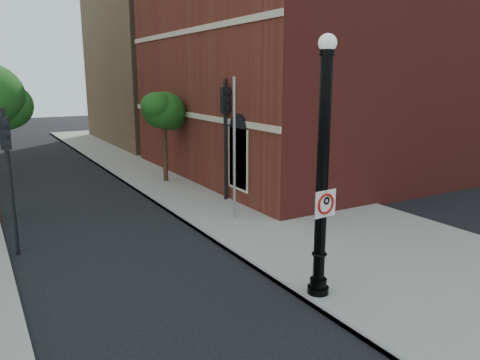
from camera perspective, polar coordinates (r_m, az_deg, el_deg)
ground at (r=10.41m, az=0.93°, el=-18.63°), size 120.00×120.00×0.00m
sidewalk_right at (r=21.25m, az=0.90°, el=-1.97°), size 8.00×60.00×0.12m
curb_edge at (r=19.57m, az=-9.08°, el=-3.38°), size 0.10×60.00×0.14m
brick_wall_building at (r=29.88m, az=13.91°, el=13.87°), size 22.30×16.30×12.50m
bg_building_tan_b at (r=42.93m, az=-1.45°, el=14.70°), size 22.00×14.00×14.00m
lamppost at (r=11.19m, az=9.98°, el=-0.40°), size 0.53×0.53×6.32m
no_parking_sign at (r=11.17m, az=10.38°, el=-2.84°), size 0.65×0.11×0.65m
traffic_signal_left at (r=15.40m, az=-26.47°, el=2.45°), size 0.31×0.38×4.51m
traffic_signal_right at (r=19.90m, az=-1.78°, el=7.26°), size 0.34×0.44×5.27m
utility_pole at (r=17.40m, az=-0.70°, el=3.61°), size 0.11×0.11×5.37m
street_tree_c at (r=23.99m, az=-9.27°, el=8.26°), size 2.58×2.33×4.64m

